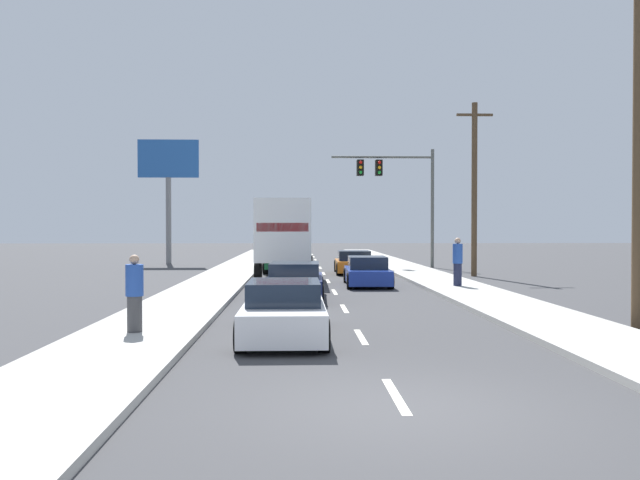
# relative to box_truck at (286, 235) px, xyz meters

# --- Properties ---
(ground_plane) EXTENTS (140.00, 140.00, 0.00)m
(ground_plane) POSITION_rel_box_truck_xyz_m (1.94, 2.88, -2.06)
(ground_plane) COLOR #3D3D3F
(sidewalk_right) EXTENTS (2.65, 80.00, 0.14)m
(sidewalk_right) POSITION_rel_box_truck_xyz_m (6.81, -2.12, -1.99)
(sidewalk_right) COLOR #B2AFA8
(sidewalk_right) RESTS_ON ground_plane
(sidewalk_left) EXTENTS (2.65, 80.00, 0.14)m
(sidewalk_left) POSITION_rel_box_truck_xyz_m (-2.94, -2.12, -1.99)
(sidewalk_left) COLOR #B2AFA8
(sidewalk_left) RESTS_ON ground_plane
(lane_markings) EXTENTS (0.14, 57.00, 0.01)m
(lane_markings) POSITION_rel_box_truck_xyz_m (1.94, 1.05, -2.06)
(lane_markings) COLOR silver
(lane_markings) RESTS_ON ground_plane
(box_truck) EXTENTS (2.68, 8.20, 3.64)m
(box_truck) POSITION_rel_box_truck_xyz_m (0.00, 0.00, 0.00)
(box_truck) COLOR white
(box_truck) RESTS_ON ground_plane
(car_navy) EXTENTS (2.05, 4.41, 1.25)m
(car_navy) POSITION_rel_box_truck_xyz_m (0.47, -8.89, -1.48)
(car_navy) COLOR #141E4C
(car_navy) RESTS_ON ground_plane
(car_white) EXTENTS (1.84, 4.56, 1.26)m
(car_white) POSITION_rel_box_truck_xyz_m (0.25, -16.52, -1.49)
(car_white) COLOR white
(car_white) RESTS_ON ground_plane
(car_orange) EXTENTS (2.03, 4.05, 1.21)m
(car_orange) POSITION_rel_box_truck_xyz_m (3.52, 3.45, -1.50)
(car_orange) COLOR orange
(car_orange) RESTS_ON ground_plane
(car_blue) EXTENTS (1.95, 4.23, 1.22)m
(car_blue) POSITION_rel_box_truck_xyz_m (3.45, -3.81, -1.50)
(car_blue) COLOR #1E389E
(car_blue) RESTS_ON ground_plane
(traffic_signal_mast) EXTENTS (6.24, 0.69, 7.17)m
(traffic_signal_mast) POSITION_rel_box_truck_xyz_m (6.27, 8.42, 3.27)
(traffic_signal_mast) COLOR #595B56
(traffic_signal_mast) RESTS_ON ground_plane
(utility_pole_near) EXTENTS (1.80, 0.28, 8.57)m
(utility_pole_near) POSITION_rel_box_truck_xyz_m (8.66, -15.45, 2.36)
(utility_pole_near) COLOR brown
(utility_pole_near) RESTS_ON ground_plane
(utility_pole_mid) EXTENTS (1.80, 0.28, 8.61)m
(utility_pole_mid) POSITION_rel_box_truck_xyz_m (9.33, 1.28, 2.38)
(utility_pole_mid) COLOR brown
(utility_pole_mid) RESTS_ON ground_plane
(roadside_billboard) EXTENTS (4.05, 0.36, 8.33)m
(roadside_billboard) POSITION_rel_box_truck_xyz_m (-8.08, 13.22, 3.88)
(roadside_billboard) COLOR slate
(roadside_billboard) RESTS_ON ground_plane
(pedestrian_near_corner) EXTENTS (0.38, 0.38, 1.68)m
(pedestrian_near_corner) POSITION_rel_box_truck_xyz_m (-2.99, -16.46, -1.09)
(pedestrian_near_corner) COLOR #3F3F42
(pedestrian_near_corner) RESTS_ON sidewalk_left
(pedestrian_mid_block) EXTENTS (0.38, 0.38, 1.88)m
(pedestrian_mid_block) POSITION_rel_box_truck_xyz_m (6.80, -5.54, -0.98)
(pedestrian_mid_block) COLOR #1E233F
(pedestrian_mid_block) RESTS_ON sidewalk_right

